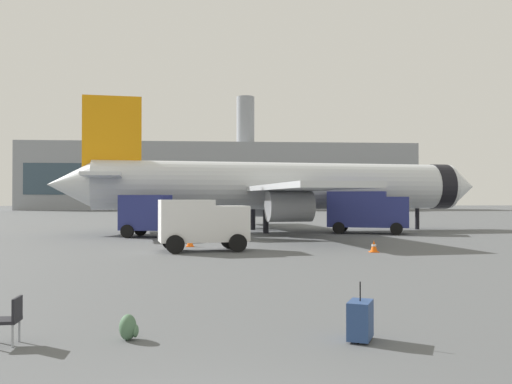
# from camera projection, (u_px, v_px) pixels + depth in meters

# --- Properties ---
(airplane_at_gate) EXTENTS (35.75, 32.36, 10.50)m
(airplane_at_gate) POSITION_uv_depth(u_px,v_px,m) (280.00, 186.00, 44.10)
(airplane_at_gate) COLOR silver
(airplane_at_gate) RESTS_ON ground
(service_truck) EXTENTS (5.20, 3.52, 2.90)m
(service_truck) POSITION_uv_depth(u_px,v_px,m) (156.00, 214.00, 37.19)
(service_truck) COLOR navy
(service_truck) RESTS_ON ground
(fuel_truck) EXTENTS (6.46, 4.31, 3.20)m
(fuel_truck) POSITION_uv_depth(u_px,v_px,m) (367.00, 210.00, 41.24)
(fuel_truck) COLOR navy
(fuel_truck) RESTS_ON ground
(cargo_van) EXTENTS (4.68, 2.98, 2.60)m
(cargo_van) POSITION_uv_depth(u_px,v_px,m) (202.00, 222.00, 27.34)
(cargo_van) COLOR white
(cargo_van) RESTS_ON ground
(safety_cone_near) EXTENTS (0.44, 0.44, 0.65)m
(safety_cone_near) POSITION_uv_depth(u_px,v_px,m) (360.00, 222.00, 53.36)
(safety_cone_near) COLOR #F2590C
(safety_cone_near) RESTS_ON ground
(safety_cone_mid) EXTENTS (0.44, 0.44, 0.81)m
(safety_cone_mid) POSITION_uv_depth(u_px,v_px,m) (190.00, 239.00, 29.81)
(safety_cone_mid) COLOR #F2590C
(safety_cone_mid) RESTS_ON ground
(safety_cone_far) EXTENTS (0.44, 0.44, 0.60)m
(safety_cone_far) POSITION_uv_depth(u_px,v_px,m) (374.00, 246.00, 26.72)
(safety_cone_far) COLOR #F2590C
(safety_cone_far) RESTS_ON ground
(rolling_suitcase) EXTENTS (0.64, 0.75, 1.10)m
(rolling_suitcase) POSITION_uv_depth(u_px,v_px,m) (360.00, 320.00, 10.07)
(rolling_suitcase) COLOR navy
(rolling_suitcase) RESTS_ON ground
(traveller_backpack) EXTENTS (0.36, 0.40, 0.48)m
(traveller_backpack) POSITION_uv_depth(u_px,v_px,m) (129.00, 328.00, 10.13)
(traveller_backpack) COLOR #476B4C
(traveller_backpack) RESTS_ON ground
(gate_chair) EXTENTS (0.50, 0.50, 0.86)m
(gate_chair) POSITION_uv_depth(u_px,v_px,m) (9.00, 317.00, 9.79)
(gate_chair) COLOR black
(gate_chair) RESTS_ON ground
(terminal_building) EXTENTS (93.71, 16.69, 27.88)m
(terminal_building) POSITION_uv_depth(u_px,v_px,m) (221.00, 177.00, 133.30)
(terminal_building) COLOR gray
(terminal_building) RESTS_ON ground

